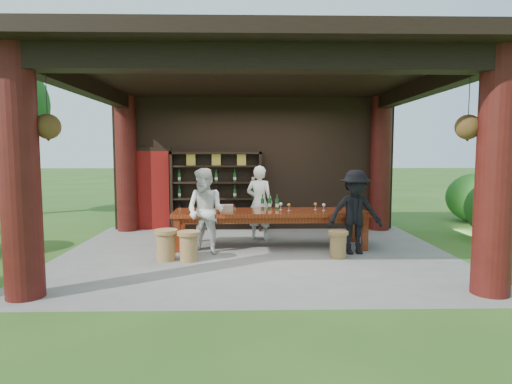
{
  "coord_description": "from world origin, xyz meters",
  "views": [
    {
      "loc": [
        -0.18,
        -8.04,
        1.93
      ],
      "look_at": [
        0.0,
        0.4,
        1.15
      ],
      "focal_mm": 30.0,
      "sensor_mm": 36.0,
      "label": 1
    }
  ],
  "objects_px": {
    "host": "(259,203)",
    "guest_man": "(355,212)",
    "wine_shelf": "(216,191)",
    "stool_near_left": "(189,245)",
    "tasting_table": "(270,216)",
    "guest_woman": "(206,211)",
    "stool_near_right": "(338,244)",
    "napkin_basket": "(227,208)",
    "stool_far_left": "(166,244)"
  },
  "relations": [
    {
      "from": "host",
      "to": "guest_man",
      "type": "height_order",
      "value": "host"
    },
    {
      "from": "wine_shelf",
      "to": "stool_near_left",
      "type": "relative_size",
      "value": 4.14
    },
    {
      "from": "tasting_table",
      "to": "guest_woman",
      "type": "relative_size",
      "value": 2.41
    },
    {
      "from": "wine_shelf",
      "to": "stool_near_right",
      "type": "xyz_separation_m",
      "value": [
        2.43,
        -2.79,
        -0.72
      ]
    },
    {
      "from": "tasting_table",
      "to": "napkin_basket",
      "type": "xyz_separation_m",
      "value": [
        -0.88,
        -0.14,
        0.18
      ]
    },
    {
      "from": "stool_near_right",
      "to": "guest_man",
      "type": "xyz_separation_m",
      "value": [
        0.38,
        0.3,
        0.54
      ]
    },
    {
      "from": "tasting_table",
      "to": "stool_near_right",
      "type": "xyz_separation_m",
      "value": [
        1.2,
        -0.94,
        -0.38
      ]
    },
    {
      "from": "guest_woman",
      "to": "napkin_basket",
      "type": "xyz_separation_m",
      "value": [
        0.38,
        0.42,
        0.0
      ]
    },
    {
      "from": "stool_near_left",
      "to": "stool_far_left",
      "type": "height_order",
      "value": "stool_far_left"
    },
    {
      "from": "guest_woman",
      "to": "wine_shelf",
      "type": "bearing_deg",
      "value": 114.02
    },
    {
      "from": "stool_near_right",
      "to": "stool_near_left",
      "type": "bearing_deg",
      "value": -175.98
    },
    {
      "from": "stool_near_left",
      "to": "guest_woman",
      "type": "relative_size",
      "value": 0.33
    },
    {
      "from": "stool_near_right",
      "to": "stool_far_left",
      "type": "height_order",
      "value": "stool_far_left"
    },
    {
      "from": "stool_near_left",
      "to": "tasting_table",
      "type": "bearing_deg",
      "value": 36.63
    },
    {
      "from": "guest_man",
      "to": "napkin_basket",
      "type": "distance_m",
      "value": 2.51
    },
    {
      "from": "guest_man",
      "to": "stool_near_right",
      "type": "bearing_deg",
      "value": -144.1
    },
    {
      "from": "wine_shelf",
      "to": "host",
      "type": "xyz_separation_m",
      "value": [
        1.03,
        -1.09,
        -0.16
      ]
    },
    {
      "from": "napkin_basket",
      "to": "guest_man",
      "type": "bearing_deg",
      "value": -11.39
    },
    {
      "from": "wine_shelf",
      "to": "stool_near_right",
      "type": "height_order",
      "value": "wine_shelf"
    },
    {
      "from": "napkin_basket",
      "to": "stool_far_left",
      "type": "bearing_deg",
      "value": -138.6
    },
    {
      "from": "host",
      "to": "guest_woman",
      "type": "xyz_separation_m",
      "value": [
        -1.07,
        -1.31,
        -0.01
      ]
    },
    {
      "from": "stool_near_right",
      "to": "napkin_basket",
      "type": "xyz_separation_m",
      "value": [
        -2.08,
        0.8,
        0.56
      ]
    },
    {
      "from": "napkin_basket",
      "to": "stool_near_right",
      "type": "bearing_deg",
      "value": -20.96
    },
    {
      "from": "wine_shelf",
      "to": "napkin_basket",
      "type": "height_order",
      "value": "wine_shelf"
    },
    {
      "from": "wine_shelf",
      "to": "guest_woman",
      "type": "relative_size",
      "value": 1.36
    },
    {
      "from": "wine_shelf",
      "to": "guest_man",
      "type": "xyz_separation_m",
      "value": [
        2.81,
        -2.49,
        -0.18
      ]
    },
    {
      "from": "tasting_table",
      "to": "stool_near_left",
      "type": "relative_size",
      "value": 7.35
    },
    {
      "from": "stool_near_right",
      "to": "host",
      "type": "bearing_deg",
      "value": 129.55
    },
    {
      "from": "napkin_basket",
      "to": "stool_near_left",
      "type": "bearing_deg",
      "value": -122.67
    },
    {
      "from": "guest_woman",
      "to": "host",
      "type": "bearing_deg",
      "value": 75.75
    },
    {
      "from": "wine_shelf",
      "to": "guest_woman",
      "type": "xyz_separation_m",
      "value": [
        -0.03,
        -2.41,
        -0.16
      ]
    },
    {
      "from": "wine_shelf",
      "to": "tasting_table",
      "type": "bearing_deg",
      "value": -56.38
    },
    {
      "from": "wine_shelf",
      "to": "tasting_table",
      "type": "distance_m",
      "value": 2.25
    },
    {
      "from": "stool_far_left",
      "to": "napkin_basket",
      "type": "distance_m",
      "value": 1.5
    },
    {
      "from": "wine_shelf",
      "to": "stool_near_right",
      "type": "relative_size",
      "value": 4.5
    },
    {
      "from": "tasting_table",
      "to": "napkin_basket",
      "type": "height_order",
      "value": "napkin_basket"
    },
    {
      "from": "wine_shelf",
      "to": "stool_far_left",
      "type": "distance_m",
      "value": 3.08
    },
    {
      "from": "host",
      "to": "guest_woman",
      "type": "distance_m",
      "value": 1.69
    },
    {
      "from": "guest_woman",
      "to": "guest_man",
      "type": "xyz_separation_m",
      "value": [
        2.85,
        -0.08,
        -0.02
      ]
    },
    {
      "from": "guest_man",
      "to": "tasting_table",
      "type": "bearing_deg",
      "value": 155.69
    },
    {
      "from": "stool_near_left",
      "to": "guest_woman",
      "type": "distance_m",
      "value": 0.82
    },
    {
      "from": "tasting_table",
      "to": "guest_man",
      "type": "bearing_deg",
      "value": -21.87
    },
    {
      "from": "stool_near_right",
      "to": "guest_woman",
      "type": "xyz_separation_m",
      "value": [
        -2.46,
        0.38,
        0.56
      ]
    },
    {
      "from": "guest_man",
      "to": "host",
      "type": "bearing_deg",
      "value": 139.53
    },
    {
      "from": "guest_man",
      "to": "napkin_basket",
      "type": "xyz_separation_m",
      "value": [
        -2.46,
        0.5,
        0.02
      ]
    },
    {
      "from": "stool_near_left",
      "to": "guest_woman",
      "type": "bearing_deg",
      "value": 66.27
    },
    {
      "from": "stool_near_left",
      "to": "guest_man",
      "type": "distance_m",
      "value": 3.18
    },
    {
      "from": "stool_far_left",
      "to": "host",
      "type": "xyz_separation_m",
      "value": [
        1.73,
        1.82,
        0.53
      ]
    },
    {
      "from": "napkin_basket",
      "to": "host",
      "type": "bearing_deg",
      "value": 52.67
    },
    {
      "from": "stool_near_right",
      "to": "wine_shelf",
      "type": "bearing_deg",
      "value": 131.1
    }
  ]
}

